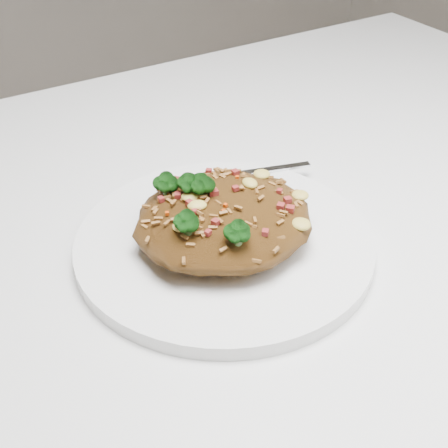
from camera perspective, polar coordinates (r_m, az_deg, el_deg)
The scene contains 4 objects.
dining_table at distance 0.67m, azimuth 0.66°, elevation -5.78°, with size 1.20×0.80×0.75m.
plate at distance 0.57m, azimuth 0.00°, elevation -1.77°, with size 0.27×0.27×0.01m, color white.
fried_rice at distance 0.55m, azimuth -0.10°, elevation 1.08°, with size 0.16×0.15×0.06m.
fork at distance 0.66m, azimuth 1.89°, elevation 4.66°, with size 0.16×0.06×0.00m.
Camera 1 is at (-0.27, -0.42, 1.11)m, focal length 50.00 mm.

